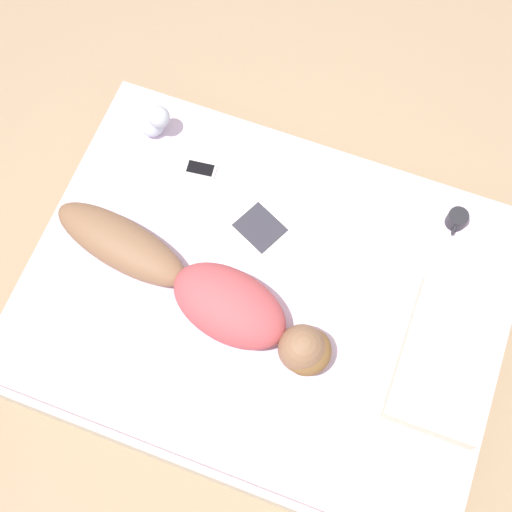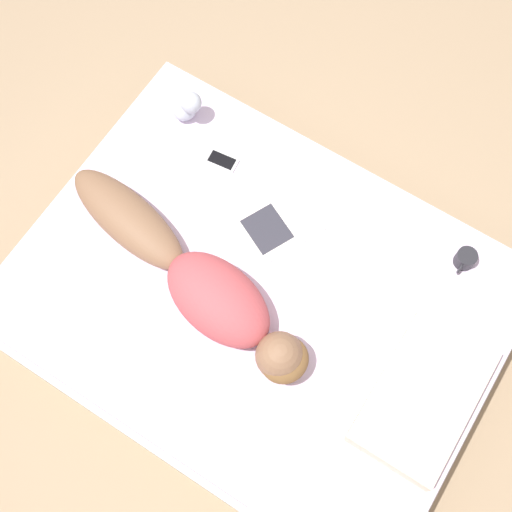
# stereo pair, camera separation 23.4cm
# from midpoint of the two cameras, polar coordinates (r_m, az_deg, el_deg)

# --- Properties ---
(ground_plane) EXTENTS (12.00, 12.00, 0.00)m
(ground_plane) POSITION_cam_midpoint_polar(r_m,az_deg,el_deg) (3.55, -1.14, -5.43)
(ground_plane) COLOR #9E8466
(bed) EXTENTS (1.60, 2.12, 0.48)m
(bed) POSITION_cam_midpoint_polar(r_m,az_deg,el_deg) (3.32, -1.22, -4.31)
(bed) COLOR beige
(bed) RESTS_ON ground_plane
(person) EXTENTS (0.48, 1.37, 0.21)m
(person) POSITION_cam_midpoint_polar(r_m,az_deg,el_deg) (3.00, -6.21, -3.16)
(person) COLOR brown
(person) RESTS_ON bed
(open_magazine) EXTENTS (0.58, 0.47, 0.01)m
(open_magazine) POSITION_cam_midpoint_polar(r_m,az_deg,el_deg) (3.22, -0.18, 3.45)
(open_magazine) COLOR silver
(open_magazine) RESTS_ON bed
(coffee_mug) EXTENTS (0.13, 0.09, 0.08)m
(coffee_mug) POSITION_cam_midpoint_polar(r_m,az_deg,el_deg) (3.26, 13.82, 2.67)
(coffee_mug) COLOR #232328
(coffee_mug) RESTS_ON bed
(cell_phone) EXTENTS (0.09, 0.16, 0.01)m
(cell_phone) POSITION_cam_midpoint_polar(r_m,az_deg,el_deg) (3.34, -6.48, 6.76)
(cell_phone) COLOR silver
(cell_phone) RESTS_ON bed
(plush_toy) EXTENTS (0.13, 0.15, 0.19)m
(plush_toy) POSITION_cam_midpoint_polar(r_m,az_deg,el_deg) (3.40, -10.06, 10.39)
(plush_toy) COLOR #B2BCCC
(plush_toy) RESTS_ON bed
(pillow) EXTENTS (0.63, 0.37, 0.11)m
(pillow) POSITION_cam_midpoint_polar(r_m,az_deg,el_deg) (3.03, 12.92, -8.25)
(pillow) COLOR beige
(pillow) RESTS_ON bed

